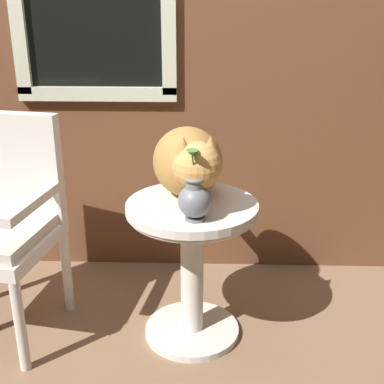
{
  "coord_description": "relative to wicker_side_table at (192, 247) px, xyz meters",
  "views": [
    {
      "loc": [
        0.25,
        -1.77,
        1.43
      ],
      "look_at": [
        0.18,
        0.17,
        0.68
      ],
      "focal_mm": 47.93,
      "sensor_mm": 36.0,
      "label": 1
    }
  ],
  "objects": [
    {
      "name": "back_wall",
      "position": [
        -0.19,
        0.66,
        0.87
      ],
      "size": [
        4.0,
        0.07,
        2.6
      ],
      "color": "brown",
      "rests_on": "ground_plane"
    },
    {
      "name": "pewter_vase_with_ivy",
      "position": [
        0.02,
        -0.16,
        0.29
      ],
      "size": [
        0.13,
        0.14,
        0.29
      ],
      "color": "slate",
      "rests_on": "wicker_side_table"
    },
    {
      "name": "wicker_side_table",
      "position": [
        0.0,
        0.0,
        0.0
      ],
      "size": [
        0.55,
        0.55,
        0.63
      ],
      "color": "silver",
      "rests_on": "ground_plane"
    },
    {
      "name": "ground_plane",
      "position": [
        -0.18,
        -0.17,
        -0.44
      ],
      "size": [
        6.0,
        6.0,
        0.0
      ],
      "primitive_type": "plane",
      "color": "#7F6047"
    },
    {
      "name": "cat",
      "position": [
        -0.01,
        0.07,
        0.35
      ],
      "size": [
        0.35,
        0.69,
        0.31
      ],
      "color": "#AD7A3D",
      "rests_on": "wicker_side_table"
    }
  ]
}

